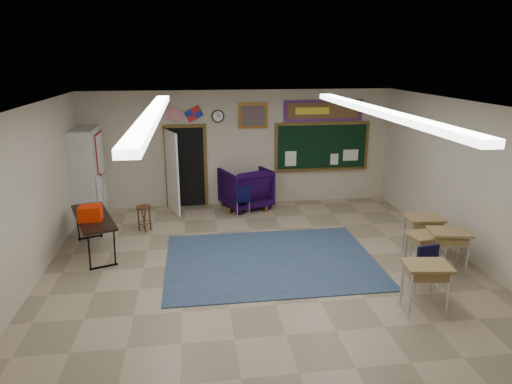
{
  "coord_description": "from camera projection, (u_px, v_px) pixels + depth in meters",
  "views": [
    {
      "loc": [
        -1.2,
        -7.16,
        3.78
      ],
      "look_at": [
        0.01,
        1.5,
        1.19
      ],
      "focal_mm": 32.0,
      "sensor_mm": 36.0,
      "label": 1
    }
  ],
  "objects": [
    {
      "name": "floor",
      "position": [
        267.0,
        281.0,
        8.03
      ],
      "size": [
        9.0,
        9.0,
        0.0
      ],
      "primitive_type": "plane",
      "color": "tan",
      "rests_on": "ground"
    },
    {
      "name": "back_wall",
      "position": [
        240.0,
        148.0,
        11.88
      ],
      "size": [
        8.0,
        0.04,
        3.0
      ],
      "primitive_type": "cube",
      "color": "#AEA28D",
      "rests_on": "floor"
    },
    {
      "name": "front_wall",
      "position": [
        368.0,
        382.0,
        3.33
      ],
      "size": [
        8.0,
        0.04,
        3.0
      ],
      "primitive_type": "cube",
      "color": "#AEA28D",
      "rests_on": "floor"
    },
    {
      "name": "left_wall",
      "position": [
        14.0,
        210.0,
        7.08
      ],
      "size": [
        0.04,
        9.0,
        3.0
      ],
      "primitive_type": "cube",
      "color": "#AEA28D",
      "rests_on": "floor"
    },
    {
      "name": "right_wall",
      "position": [
        489.0,
        190.0,
        8.14
      ],
      "size": [
        0.04,
        9.0,
        3.0
      ],
      "primitive_type": "cube",
      "color": "#AEA28D",
      "rests_on": "floor"
    },
    {
      "name": "ceiling",
      "position": [
        269.0,
        109.0,
        7.18
      ],
      "size": [
        8.0,
        9.0,
        0.04
      ],
      "primitive_type": "cube",
      "color": "silver",
      "rests_on": "back_wall"
    },
    {
      "name": "area_rug",
      "position": [
        271.0,
        260.0,
        8.82
      ],
      "size": [
        4.0,
        3.0,
        0.02
      ],
      "primitive_type": "cube",
      "color": "#334A61",
      "rests_on": "floor"
    },
    {
      "name": "fluorescent_strips",
      "position": [
        268.0,
        113.0,
        7.2
      ],
      "size": [
        3.86,
        6.0,
        0.1
      ],
      "primitive_type": null,
      "color": "white",
      "rests_on": "ceiling"
    },
    {
      "name": "doorway",
      "position": [
        182.0,
        168.0,
        11.67
      ],
      "size": [
        1.1,
        0.89,
        2.16
      ],
      "color": "black",
      "rests_on": "back_wall"
    },
    {
      "name": "chalkboard",
      "position": [
        322.0,
        148.0,
        12.15
      ],
      "size": [
        2.55,
        0.14,
        1.3
      ],
      "color": "brown",
      "rests_on": "back_wall"
    },
    {
      "name": "bulletin_board",
      "position": [
        323.0,
        111.0,
        11.87
      ],
      "size": [
        2.1,
        0.05,
        0.55
      ],
      "color": "maroon",
      "rests_on": "back_wall"
    },
    {
      "name": "framed_art_print",
      "position": [
        253.0,
        116.0,
        11.65
      ],
      "size": [
        0.75,
        0.05,
        0.65
      ],
      "color": "brown",
      "rests_on": "back_wall"
    },
    {
      "name": "wall_clock",
      "position": [
        218.0,
        116.0,
        11.54
      ],
      "size": [
        0.32,
        0.05,
        0.32
      ],
      "color": "black",
      "rests_on": "back_wall"
    },
    {
      "name": "wall_flags",
      "position": [
        184.0,
        112.0,
        11.36
      ],
      "size": [
        1.16,
        0.06,
        0.7
      ],
      "primitive_type": null,
      "color": "red",
      "rests_on": "back_wall"
    },
    {
      "name": "storage_cabinet",
      "position": [
        88.0,
        174.0,
        10.89
      ],
      "size": [
        0.59,
        1.25,
        2.2
      ],
      "color": "beige",
      "rests_on": "floor"
    },
    {
      "name": "wingback_armchair",
      "position": [
        246.0,
        188.0,
        11.84
      ],
      "size": [
        1.45,
        1.47,
        1.05
      ],
      "primitive_type": "imported",
      "rotation": [
        0.0,
        0.0,
        3.49
      ],
      "color": "black",
      "rests_on": "floor"
    },
    {
      "name": "student_chair_reading",
      "position": [
        242.0,
        200.0,
        11.22
      ],
      "size": [
        0.45,
        0.45,
        0.81
      ],
      "primitive_type": null,
      "rotation": [
        0.0,
        0.0,
        3.25
      ],
      "color": "black",
      "rests_on": "floor"
    },
    {
      "name": "student_chair_desk_a",
      "position": [
        419.0,
        266.0,
        7.62
      ],
      "size": [
        0.5,
        0.5,
        0.88
      ],
      "primitive_type": null,
      "rotation": [
        0.0,
        0.0,
        3.31
      ],
      "color": "black",
      "rests_on": "floor"
    },
    {
      "name": "student_chair_desk_b",
      "position": [
        441.0,
        238.0,
        8.92
      ],
      "size": [
        0.54,
        0.54,
        0.78
      ],
      "primitive_type": null,
      "rotation": [
        0.0,
        0.0,
        0.6
      ],
      "color": "black",
      "rests_on": "floor"
    },
    {
      "name": "student_desk_front_left",
      "position": [
        426.0,
        251.0,
        8.21
      ],
      "size": [
        0.69,
        0.55,
        0.77
      ],
      "rotation": [
        0.0,
        0.0,
        0.11
      ],
      "color": "#9B7D48",
      "rests_on": "floor"
    },
    {
      "name": "student_desk_front_right",
      "position": [
        423.0,
        234.0,
        8.92
      ],
      "size": [
        0.74,
        0.59,
        0.82
      ],
      "rotation": [
        0.0,
        0.0,
        -0.11
      ],
      "color": "#9B7D48",
      "rests_on": "floor"
    },
    {
      "name": "student_desk_back_left",
      "position": [
        425.0,
        286.0,
        6.93
      ],
      "size": [
        0.73,
        0.59,
        0.81
      ],
      "rotation": [
        0.0,
        0.0,
        -0.13
      ],
      "color": "#9B7D48",
      "rests_on": "floor"
    },
    {
      "name": "student_desk_back_right",
      "position": [
        447.0,
        250.0,
        8.21
      ],
      "size": [
        0.77,
        0.63,
        0.82
      ],
      "rotation": [
        0.0,
        0.0,
        -0.19
      ],
      "color": "#9B7D48",
      "rests_on": "floor"
    },
    {
      "name": "folding_table",
      "position": [
        95.0,
        233.0,
        9.11
      ],
      "size": [
        1.2,
        1.95,
        1.06
      ],
      "rotation": [
        0.0,
        0.0,
        0.34
      ],
      "color": "black",
      "rests_on": "floor"
    },
    {
      "name": "wooden_stool",
      "position": [
        144.0,
        218.0,
        10.28
      ],
      "size": [
        0.33,
        0.33,
        0.58
      ],
      "color": "#543019",
      "rests_on": "floor"
    }
  ]
}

